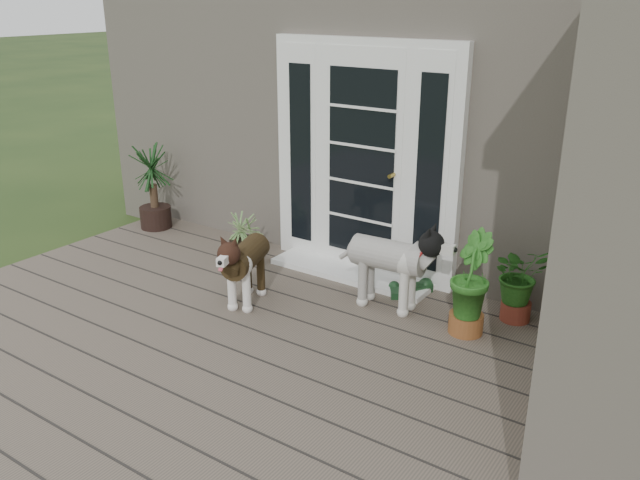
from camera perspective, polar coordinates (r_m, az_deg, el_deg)
The scene contains 14 objects.
deck at distance 4.71m, azimuth -8.52°, elevation -12.39°, with size 6.20×4.60×0.12m, color #6B5B4C.
house_main at distance 7.68m, azimuth 13.28°, elevation 12.16°, with size 7.40×4.00×3.10m, color #665E54.
door_unit at distance 6.01m, azimuth 3.83°, elevation 6.97°, with size 1.90×0.14×2.15m, color white.
door_step at distance 6.18m, azimuth 2.65°, elevation -2.88°, with size 1.60×0.40×0.05m, color white.
brindle_dog at distance 5.57m, azimuth -6.47°, elevation -2.53°, with size 0.32×0.74×0.62m, color #3F2E17, non-canonical shape.
white_dog at distance 5.47m, azimuth 5.94°, elevation -2.56°, with size 0.36×0.83×0.69m, color silver, non-canonical shape.
spider_plant at distance 6.50m, azimuth -6.59°, elevation 0.60°, with size 0.52×0.52×0.55m, color #8B995E, non-canonical shape.
yucca at distance 7.55m, azimuth -14.38°, elevation 4.53°, with size 0.66×0.66×0.96m, color black, non-canonical shape.
herb_a at distance 5.49m, azimuth 16.90°, elevation -4.02°, with size 0.45×0.45×0.57m, color #1C6421.
herb_b at distance 5.18m, azimuth 12.80°, elevation -4.85°, with size 0.41×0.41×0.62m, color #194E16.
herb_c at distance 5.36m, azimuth 22.83°, elevation -5.06°, with size 0.40×0.40×0.63m, color #1B5F1B.
sapling at distance 4.04m, azimuth 24.10°, elevation -3.71°, with size 0.56×0.56×1.89m, color #235518, non-canonical shape.
clog_left at distance 5.82m, azimuth 6.56°, elevation -4.42°, with size 0.12×0.26×0.08m, color #16371B, non-canonical shape.
clog_right at distance 5.87m, azimuth 8.39°, elevation -4.15°, with size 0.16×0.34×0.10m, color #16371A, non-canonical shape.
Camera 1 is at (2.77, -2.43, 2.61)m, focal length 36.66 mm.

